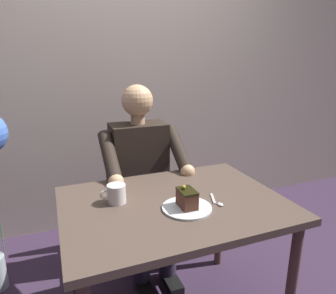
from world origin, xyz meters
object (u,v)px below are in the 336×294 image
Objects in this scene: coffee_cup at (116,193)px; dessert_spoon at (217,202)px; dining_table at (174,216)px; cake_slice at (187,198)px; chair at (136,187)px; seated_person at (143,177)px.

dessert_spoon is at bearing 158.48° from coffee_cup.
dessert_spoon reaches higher than dining_table.
dining_table is 7.61× the size of dessert_spoon.
cake_slice reaches higher than dessert_spoon.
coffee_cup is (0.26, -0.09, 0.13)m from dining_table.
coffee_cup is (0.29, -0.18, -0.01)m from cake_slice.
chair is 0.85m from dessert_spoon.
dessert_spoon is at bearing 155.22° from dining_table.
dining_table is 0.23m from dessert_spoon.
chair reaches higher than coffee_cup.
chair is at bearing -113.24° from coffee_cup.
coffee_cup is at bearing -32.38° from cake_slice.
cake_slice is 0.86× the size of coffee_cup.
chair is at bearing -90.00° from seated_person.
chair reaches higher than cake_slice.
seated_person is at bearing 90.00° from chair.
dining_table is at bearing 160.92° from coffee_cup.
seated_person reaches higher than coffee_cup.
dessert_spoon is (-0.16, -0.01, -0.05)m from cake_slice.
cake_slice is (-0.03, 0.80, 0.27)m from chair.
chair is (0.00, -0.71, -0.13)m from dining_table.
dessert_spoon is (-0.19, 0.09, 0.09)m from dining_table.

